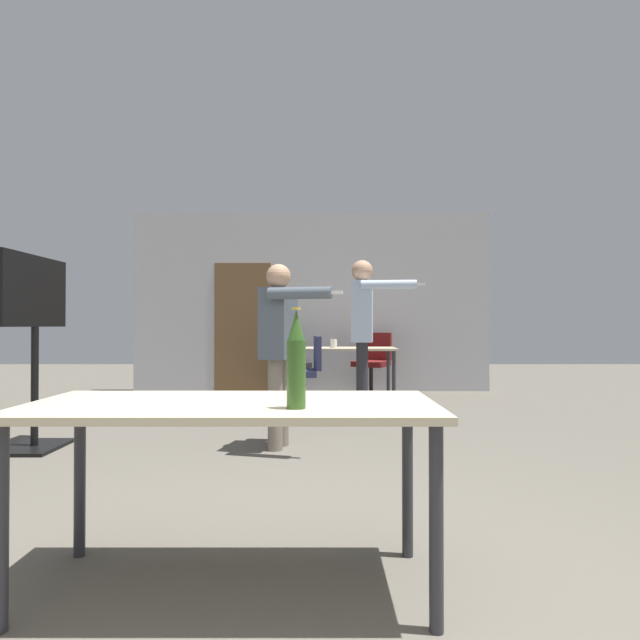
# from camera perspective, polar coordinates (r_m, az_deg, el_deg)

# --- Properties ---
(back_wall) EXTENTS (5.69, 0.12, 2.87)m
(back_wall) POSITION_cam_1_polar(r_m,az_deg,el_deg) (8.03, -1.14, 2.03)
(back_wall) COLOR #BCBCC1
(back_wall) RESTS_ON ground_plane
(conference_table_near) EXTENTS (1.62, 0.68, 0.75)m
(conference_table_near) POSITION_cam_1_polar(r_m,az_deg,el_deg) (2.07, -9.86, -11.42)
(conference_table_near) COLOR #C6B793
(conference_table_near) RESTS_ON ground_plane
(conference_table_far) EXTENTS (1.68, 0.65, 0.75)m
(conference_table_far) POSITION_cam_1_polar(r_m,az_deg,el_deg) (6.87, 1.69, -3.85)
(conference_table_far) COLOR #C6B793
(conference_table_far) RESTS_ON ground_plane
(tv_screen) EXTENTS (0.44, 0.94, 1.65)m
(tv_screen) POSITION_cam_1_polar(r_m,az_deg,el_deg) (4.90, -29.76, -1.18)
(tv_screen) COLOR black
(tv_screen) RESTS_ON ground_plane
(person_near_casual) EXTENTS (0.78, 0.68, 1.79)m
(person_near_casual) POSITION_cam_1_polar(r_m,az_deg,el_deg) (5.62, 5.05, -0.21)
(person_near_casual) COLOR #28282D
(person_near_casual) RESTS_ON ground_plane
(person_left_plaid) EXTENTS (0.70, 0.71, 1.58)m
(person_left_plaid) POSITION_cam_1_polar(r_m,az_deg,el_deg) (4.31, -4.55, -1.93)
(person_left_plaid) COLOR slate
(person_left_plaid) RESTS_ON ground_plane
(office_chair_far_right) EXTENTS (0.57, 0.52, 0.92)m
(office_chair_far_right) POSITION_cam_1_polar(r_m,az_deg,el_deg) (6.24, -1.93, -6.36)
(office_chair_far_right) COLOR black
(office_chair_far_right) RESTS_ON ground_plane
(office_chair_side_rolled) EXTENTS (0.62, 0.66, 0.90)m
(office_chair_side_rolled) POSITION_cam_1_polar(r_m,az_deg,el_deg) (7.51, -3.44, -5.49)
(office_chair_side_rolled) COLOR black
(office_chair_side_rolled) RESTS_ON ground_plane
(office_chair_near_pushed) EXTENTS (0.65, 0.67, 0.94)m
(office_chair_near_pushed) POSITION_cam_1_polar(r_m,az_deg,el_deg) (7.58, 6.14, -5.22)
(office_chair_near_pushed) COLOR black
(office_chair_near_pushed) RESTS_ON ground_plane
(beer_bottle) EXTENTS (0.07, 0.07, 0.37)m
(beer_bottle) POSITION_cam_1_polar(r_m,az_deg,el_deg) (1.85, -2.68, -4.68)
(beer_bottle) COLOR #2D511E
(beer_bottle) RESTS_ON conference_table_near
(drink_cup) EXTENTS (0.09, 0.09, 0.12)m
(drink_cup) POSITION_cam_1_polar(r_m,az_deg,el_deg) (6.83, 1.62, -2.70)
(drink_cup) COLOR silver
(drink_cup) RESTS_ON conference_table_far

